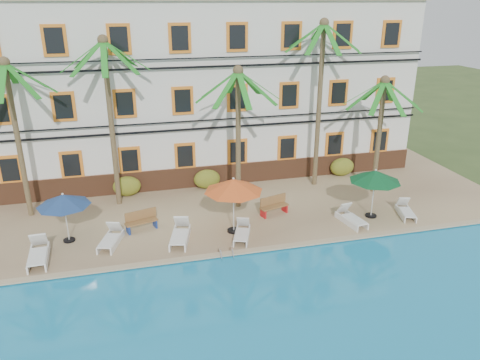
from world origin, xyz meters
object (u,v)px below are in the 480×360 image
object	(u,v)px
lounger_b	(111,238)
lounger_d	(242,232)
palm_e	(381,118)
lounger_e	(351,218)
lounger_c	(180,234)
umbrella_red	(233,186)
pool_ladder	(226,256)
bench_left	(141,220)
lounger_a	(38,253)
palm_b	(109,101)
bench_right	(273,205)
palm_c	(238,119)
umbrella_blue	(63,200)
palm_a	(14,118)
lounger_f	(406,211)
palm_d	(320,84)
umbrella_green	(375,176)

from	to	relation	value
lounger_b	lounger_d	bearing A→B (deg)	-8.49
palm_e	lounger_e	bearing A→B (deg)	-132.26
lounger_b	lounger_c	distance (m)	3.02
umbrella_red	pool_ladder	bearing A→B (deg)	-111.95
bench_left	lounger_d	bearing A→B (deg)	-24.15
lounger_a	bench_left	bearing A→B (deg)	22.62
palm_b	bench_right	xyz separation A→B (m)	(7.46, -3.21, -4.96)
pool_ladder	lounger_a	bearing A→B (deg)	168.37
palm_c	umbrella_blue	distance (m)	8.82
palm_a	palm_e	distance (m)	18.16
lounger_f	bench_left	distance (m)	12.92
palm_b	lounger_d	distance (m)	9.09
lounger_a	umbrella_red	bearing A→B (deg)	3.51
palm_d	lounger_f	size ratio (longest dim) A/B	5.08
umbrella_green	lounger_b	distance (m)	12.60
lounger_d	pool_ladder	bearing A→B (deg)	-127.54
lounger_d	palm_b	bearing A→B (deg)	135.27
umbrella_blue	lounger_f	size ratio (longest dim) A/B	1.28
lounger_c	lounger_e	size ratio (longest dim) A/B	1.13
palm_c	lounger_f	xyz separation A→B (m)	(7.77, -3.14, -4.39)
palm_d	lounger_c	xyz separation A→B (m)	(-8.44, -4.87, -5.47)
palm_e	lounger_d	world-z (taller)	palm_e
umbrella_green	lounger_f	size ratio (longest dim) A/B	1.38
palm_b	lounger_f	world-z (taller)	palm_b
lounger_a	lounger_c	bearing A→B (deg)	2.46
palm_b	lounger_d	bearing A→B (deg)	-44.73
palm_c	bench_right	xyz separation A→B (m)	(1.46, -1.35, -4.18)
palm_b	lounger_b	size ratio (longest dim) A/B	4.34
bench_left	palm_a	bearing A→B (deg)	150.61
umbrella_blue	lounger_f	bearing A→B (deg)	-4.85
palm_b	lounger_f	xyz separation A→B (m)	(13.77, -5.00, -5.16)
umbrella_green	lounger_b	xyz separation A→B (m)	(-12.46, 0.26, -1.84)
umbrella_red	bench_right	size ratio (longest dim) A/B	1.71
palm_b	umbrella_red	bearing A→B (deg)	-41.84
palm_a	umbrella_red	world-z (taller)	palm_a
palm_d	lounger_e	world-z (taller)	palm_d
palm_c	lounger_f	world-z (taller)	palm_c
palm_e	lounger_b	xyz separation A→B (m)	(-14.21, -2.68, -3.90)
bench_right	palm_c	bearing A→B (deg)	137.29
palm_a	lounger_b	size ratio (longest dim) A/B	3.91
lounger_b	palm_d	bearing A→B (deg)	21.31
lounger_f	pool_ladder	bearing A→B (deg)	-170.27
lounger_a	palm_c	bearing A→B (deg)	19.15
umbrella_green	lounger_b	size ratio (longest dim) A/B	1.27
lounger_f	palm_b	bearing A→B (deg)	160.04
palm_d	umbrella_red	world-z (taller)	palm_d
lounger_a	lounger_e	world-z (taller)	lounger_a
pool_ladder	umbrella_green	bearing A→B (deg)	14.06
lounger_b	umbrella_blue	bearing A→B (deg)	157.09
palm_b	umbrella_blue	bearing A→B (deg)	-121.29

